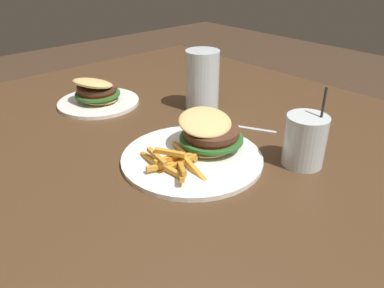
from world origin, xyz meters
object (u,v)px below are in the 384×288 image
Objects in this scene: spoon at (215,121)px; meal_plate_far at (98,95)px; beer_glass at (202,82)px; juice_glass at (305,143)px; meal_plate_near at (200,145)px.

meal_plate_far is (-0.15, 0.32, 0.02)m from spoon.
beer_glass is 0.98× the size of juice_glass.
beer_glass is at bearing -47.40° from meal_plate_far.
meal_plate_near is at bearing 96.80° from spoon.
beer_glass is 0.70× the size of meal_plate_far.
meal_plate_near is at bearing 128.93° from juice_glass.
juice_glass reaches higher than meal_plate_near.
meal_plate_near is 1.86× the size of beer_glass.
spoon is 0.35m from meal_plate_far.
juice_glass is 0.88× the size of spoon.
spoon is at bearing -116.20° from beer_glass.
meal_plate_near reaches higher than spoon.
juice_glass is (-0.05, -0.36, -0.03)m from beer_glass.
meal_plate_near is 0.41m from meal_plate_far.
juice_glass is at bearing 151.55° from spoon.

